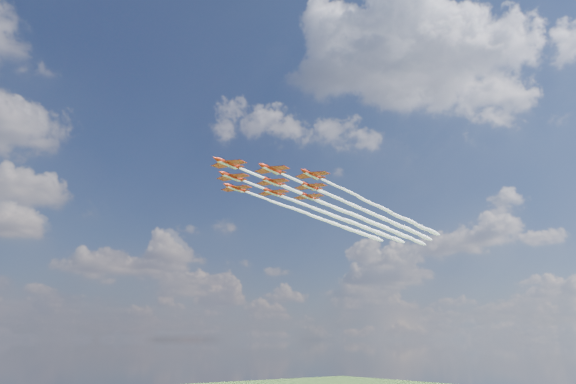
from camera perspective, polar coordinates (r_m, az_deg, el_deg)
name	(u,v)px	position (r m, az deg, el deg)	size (l,w,h in m)	color
jet_lead	(326,204)	(188.14, 3.90, -1.20)	(106.28, 42.24, 2.72)	red
jet_row2_port	(357,207)	(194.05, 7.06, -1.54)	(106.28, 42.24, 2.72)	red
jet_row2_starb	(324,212)	(199.92, 3.64, -2.02)	(106.28, 42.24, 2.72)	red
jet_row3_port	(387,210)	(200.52, 10.02, -1.86)	(106.28, 42.24, 2.72)	red
jet_row3_centre	(353,215)	(205.78, 6.63, -2.32)	(106.28, 42.24, 2.72)	red
jet_row3_starb	(321,219)	(211.74, 3.41, -2.74)	(106.28, 42.24, 2.72)	red
jet_row4_port	(381,218)	(212.18, 9.45, -2.59)	(106.28, 42.24, 2.72)	red
jet_row4_starb	(349,222)	(217.56, 6.25, -3.01)	(106.28, 42.24, 2.72)	red
jet_tail	(376,224)	(223.88, 8.93, -3.25)	(106.28, 42.24, 2.72)	red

